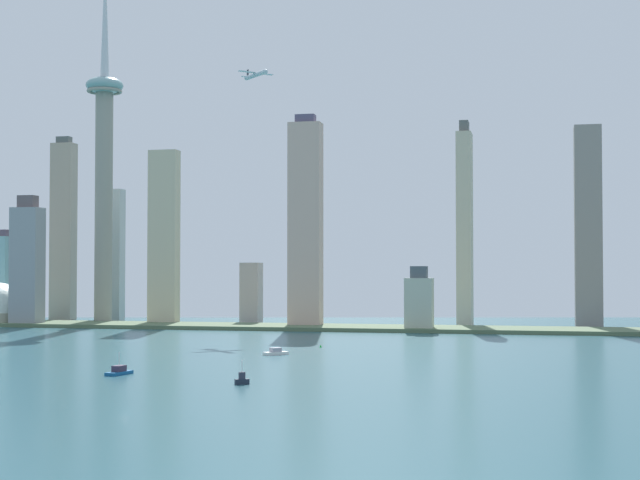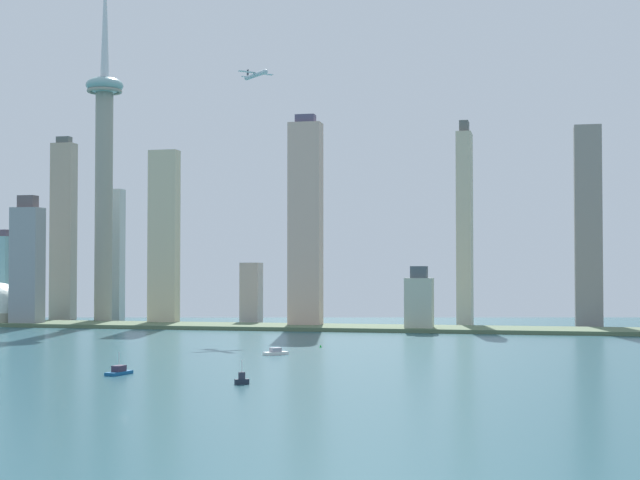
{
  "view_description": "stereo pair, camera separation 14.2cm",
  "coord_description": "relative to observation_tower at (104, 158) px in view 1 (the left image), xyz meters",
  "views": [
    {
      "loc": [
        138.98,
        -310.25,
        48.81
      ],
      "look_at": [
        -39.19,
        472.86,
        73.73
      ],
      "focal_mm": 54.54,
      "sensor_mm": 36.0,
      "label": 1
    },
    {
      "loc": [
        139.12,
        -310.22,
        48.81
      ],
      "look_at": [
        -39.19,
        472.86,
        73.73
      ],
      "focal_mm": 54.54,
      "sensor_mm": 36.0,
      "label": 2
    }
  ],
  "objects": [
    {
      "name": "observation_tower",
      "position": [
        0.0,
        0.0,
        0.0
      ],
      "size": [
        33.89,
        33.89,
        343.01
      ],
      "color": "gray",
      "rests_on": "ground"
    },
    {
      "name": "skyscraper_10",
      "position": [
        -49.26,
        -47.15,
        -97.5
      ],
      "size": [
        25.28,
        18.15,
        113.92
      ],
      "color": "#909499",
      "rests_on": "ground"
    },
    {
      "name": "boat_1",
      "position": [
        262.38,
        -416.8,
        -149.24
      ],
      "size": [
        6.2,
        4.97,
        10.31
      ],
      "rotation": [
        0.0,
        0.0,
        0.57
      ],
      "color": "#1F2938",
      "rests_on": "ground"
    },
    {
      "name": "boat_2",
      "position": [
        238.01,
        -274.58,
        -149.68
      ],
      "size": [
        14.08,
        13.94,
        4.15
      ],
      "rotation": [
        0.0,
        0.0,
        3.92
      ],
      "color": "white",
      "rests_on": "ground"
    },
    {
      "name": "skyscraper_6",
      "position": [
        -72.2,
        61.69,
        -62.88
      ],
      "size": [
        22.8,
        14.12,
        180.74
      ],
      "color": "tan",
      "rests_on": "ground"
    },
    {
      "name": "skyscraper_0",
      "position": [
        292.79,
        -45.25,
        -128.0
      ],
      "size": [
        21.86,
        17.23,
        51.93
      ],
      "color": "#B8BEA9",
      "rests_on": "ground"
    },
    {
      "name": "skyscraper_8",
      "position": [
        -109.62,
        20.91,
        -109.56
      ],
      "size": [
        12.27,
        26.58,
        87.22
      ],
      "color": "#7AADB6",
      "rests_on": "ground"
    },
    {
      "name": "skyscraper_1",
      "position": [
        132.28,
        25.7,
        -123.43
      ],
      "size": [
        17.02,
        17.6,
        55.49
      ],
      "color": "#B3A299",
      "rests_on": "ground"
    },
    {
      "name": "skyscraper_4",
      "position": [
        321.69,
        50.82,
        -63.88
      ],
      "size": [
        13.09,
        27.58,
        181.07
      ],
      "color": "beige",
      "rests_on": "ground"
    },
    {
      "name": "channel_buoy_0",
      "position": [
        251.34,
        -216.12,
        -150.29
      ],
      "size": [
        1.54,
        1.54,
        1.76
      ],
      "primitive_type": "cone",
      "color": "green",
      "rests_on": "ground"
    },
    {
      "name": "skyscraper_11",
      "position": [
        -9.11,
        38.53,
        -88.44
      ],
      "size": [
        20.6,
        13.1,
        125.47
      ],
      "color": "#A2AEAD",
      "rests_on": "ground"
    },
    {
      "name": "skyscraper_7",
      "position": [
        427.38,
        52.05,
        -64.41
      ],
      "size": [
        22.78,
        22.71,
        173.52
      ],
      "color": "gray",
      "rests_on": "ground"
    },
    {
      "name": "boat_0",
      "position": [
        195.0,
        -393.02,
        -149.62
      ],
      "size": [
        8.42,
        15.9,
        10.66
      ],
      "rotation": [
        0.0,
        0.0,
        4.53
      ],
      "color": "#125189",
      "rests_on": "ground"
    },
    {
      "name": "skyscraper_5",
      "position": [
        61.57,
        -7.79,
        -73.59
      ],
      "size": [
        25.85,
        13.19,
        155.16
      ],
      "color": "beige",
      "rests_on": "ground"
    },
    {
      "name": "airplane",
      "position": [
        152.99,
        -29.24,
        63.66
      ],
      "size": [
        29.17,
        28.78,
        8.83
      ],
      "rotation": [
        0.0,
        0.0,
        5.51
      ],
      "color": "silver"
    },
    {
      "name": "waterfront_pier",
      "position": [
        248.2,
        -33.12,
        -149.61
      ],
      "size": [
        917.81,
        64.0,
        3.13
      ],
      "primitive_type": "cube",
      "color": "#556A4B",
      "rests_on": "ground"
    },
    {
      "name": "ground_plane",
      "position": [
        248.2,
        -504.82,
        -151.17
      ],
      "size": [
        6000.0,
        6000.0,
        0.0
      ],
      "primitive_type": "plane",
      "color": "#224F59"
    },
    {
      "name": "skyscraper_2",
      "position": [
        193.76,
        -20.33,
        -63.19
      ],
      "size": [
        27.41,
        16.4,
        180.33
      ],
      "color": "#D1AD9B",
      "rests_on": "ground"
    }
  ]
}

